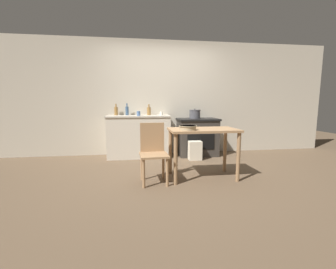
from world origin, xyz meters
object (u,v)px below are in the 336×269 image
at_px(stove, 197,137).
at_px(bottle_left, 116,111).
at_px(chair, 153,151).
at_px(cup_center, 161,114).
at_px(bottle_far_left, 127,111).
at_px(stock_pot, 195,114).
at_px(bottle_mid_left, 149,111).
at_px(mixing_bowl_large, 188,127).
at_px(work_table, 203,137).
at_px(flour_sack, 195,150).
at_px(cup_center_left, 139,114).

distance_m(stove, bottle_left, 1.89).
bearing_deg(chair, bottle_left, 107.44).
xyz_separation_m(stove, cup_center, (-0.81, -0.01, 0.52)).
distance_m(chair, bottle_far_left, 1.93).
distance_m(chair, bottle_left, 2.01).
bearing_deg(stock_pot, bottle_mid_left, 172.22).
bearing_deg(cup_center, chair, -100.52).
xyz_separation_m(stove, bottle_mid_left, (-1.07, 0.17, 0.58)).
relative_size(mixing_bowl_large, bottle_far_left, 1.02).
bearing_deg(bottle_far_left, work_table, -54.82).
xyz_separation_m(bottle_left, bottle_mid_left, (0.72, -0.04, -0.00)).
distance_m(stove, bottle_far_left, 1.66).
distance_m(chair, mixing_bowl_large, 0.61).
relative_size(work_table, stock_pot, 4.08).
bearing_deg(stock_pot, flour_sack, -102.91).
height_order(bottle_far_left, bottle_mid_left, bottle_far_left).
bearing_deg(cup_center_left, cup_center, 12.73).
height_order(bottle_mid_left, cup_center, bottle_mid_left).
height_order(stock_pot, bottle_mid_left, bottle_mid_left).
relative_size(stove, flour_sack, 2.28).
bearing_deg(bottle_far_left, stove, -7.07).
relative_size(bottle_far_left, cup_center_left, 2.62).
bearing_deg(cup_center, work_table, -72.48).
bearing_deg(work_table, chair, -174.00).
xyz_separation_m(mixing_bowl_large, cup_center_left, (-0.70, 1.54, 0.14)).
bearing_deg(stove, cup_center, -179.03).
bearing_deg(bottle_far_left, cup_center_left, -51.99).
relative_size(bottle_left, cup_center, 3.20).
height_order(stove, stock_pot, stock_pot).
xyz_separation_m(stove, chair, (-1.11, -1.61, 0.05)).
xyz_separation_m(flour_sack, bottle_left, (-1.62, 0.63, 0.80)).
distance_m(flour_sack, cup_center_left, 1.40).
bearing_deg(cup_center_left, stove, 5.45).
relative_size(stock_pot, mixing_bowl_large, 0.96).
height_order(bottle_mid_left, cup_center_left, bottle_mid_left).
xyz_separation_m(stove, bottle_left, (-1.78, 0.20, 0.58)).
bearing_deg(stock_pot, mixing_bowl_large, -107.96).
distance_m(stock_pot, bottle_far_left, 1.50).
distance_m(bottle_left, cup_center_left, 0.59).
height_order(flour_sack, bottle_left, bottle_left).
distance_m(work_table, cup_center_left, 1.73).
xyz_separation_m(stock_pot, bottle_far_left, (-1.49, 0.16, 0.08)).
height_order(flour_sack, bottle_mid_left, bottle_mid_left).
height_order(bottle_left, cup_center, bottle_left).
xyz_separation_m(flour_sack, cup_center_left, (-1.14, 0.31, 0.75)).
relative_size(bottle_left, bottle_mid_left, 1.04).
xyz_separation_m(bottle_far_left, bottle_left, (-0.24, 0.01, -0.00)).
distance_m(bottle_far_left, cup_center_left, 0.40).
bearing_deg(bottle_far_left, bottle_left, 177.13).
distance_m(bottle_left, bottle_mid_left, 0.72).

